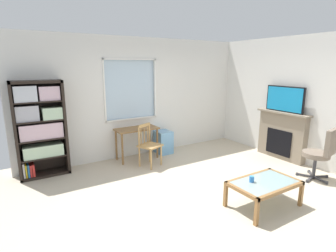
% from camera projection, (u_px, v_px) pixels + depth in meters
% --- Properties ---
extents(ground, '(6.47, 5.88, 0.02)m').
position_uv_depth(ground, '(201.00, 193.00, 4.51)').
color(ground, beige).
extents(wall_back_with_window, '(5.47, 0.15, 2.73)m').
position_uv_depth(wall_back_with_window, '(139.00, 98.00, 6.25)').
color(wall_back_with_window, silver).
rests_on(wall_back_with_window, ground).
extents(wall_right, '(0.12, 5.08, 2.73)m').
position_uv_depth(wall_right, '(307.00, 101.00, 5.62)').
color(wall_right, silver).
rests_on(wall_right, ground).
extents(bookshelf, '(0.90, 0.38, 1.84)m').
position_uv_depth(bookshelf, '(40.00, 126.00, 5.01)').
color(bookshelf, black).
rests_on(bookshelf, ground).
extents(desk_under_window, '(0.96, 0.47, 0.73)m').
position_uv_depth(desk_under_window, '(137.00, 133.00, 6.00)').
color(desk_under_window, brown).
rests_on(desk_under_window, ground).
extents(wooden_chair, '(0.54, 0.53, 0.90)m').
position_uv_depth(wooden_chair, '(149.00, 145.00, 5.62)').
color(wooden_chair, tan).
rests_on(wooden_chair, ground).
extents(plastic_drawer_unit, '(0.35, 0.40, 0.55)m').
position_uv_depth(plastic_drawer_unit, '(163.00, 142.00, 6.48)').
color(plastic_drawer_unit, '#72ADDB').
rests_on(plastic_drawer_unit, ground).
extents(fireplace, '(0.26, 1.24, 1.09)m').
position_uv_depth(fireplace, '(282.00, 135.00, 6.07)').
color(fireplace, gray).
rests_on(fireplace, ground).
extents(tv, '(0.06, 0.91, 0.57)m').
position_uv_depth(tv, '(285.00, 99.00, 5.88)').
color(tv, black).
rests_on(tv, fireplace).
extents(office_chair, '(0.58, 0.57, 1.00)m').
position_uv_depth(office_chair, '(321.00, 152.00, 4.89)').
color(office_chair, '#7A6B5B').
rests_on(office_chair, ground).
extents(coffee_table, '(1.04, 0.64, 0.40)m').
position_uv_depth(coffee_table, '(264.00, 185.00, 4.00)').
color(coffee_table, '#8C9E99').
rests_on(coffee_table, ground).
extents(sippy_cup, '(0.07, 0.07, 0.09)m').
position_uv_depth(sippy_cup, '(252.00, 179.00, 3.97)').
color(sippy_cup, '#337FD6').
rests_on(sippy_cup, coffee_table).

